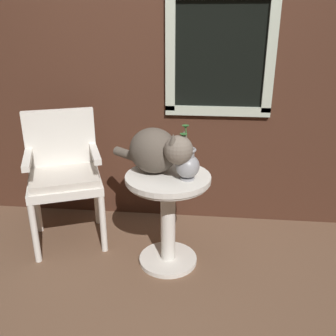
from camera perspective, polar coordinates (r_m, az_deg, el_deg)
The scene contains 6 objects.
ground_plane at distance 2.51m, azimuth -2.80°, elevation -15.86°, with size 6.00×6.00×0.00m, color brown.
back_wall at distance 2.80m, azimuth -0.47°, elevation 17.00°, with size 4.00×0.07×2.60m.
wicker_side_table at distance 2.36m, azimuth 0.00°, elevation -5.46°, with size 0.54×0.54×0.64m.
wicker_chair at distance 2.72m, azimuth -16.02°, elevation -0.16°, with size 0.64×0.61×0.96m.
cat at distance 2.27m, azimuth -1.78°, elevation 2.77°, with size 0.57×0.45×0.30m.
pewter_vase_with_ivy at distance 2.20m, azimuth 3.06°, elevation 0.64°, with size 0.15×0.15×0.33m.
Camera 1 is at (0.32, -1.97, 1.52)m, focal length 38.96 mm.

